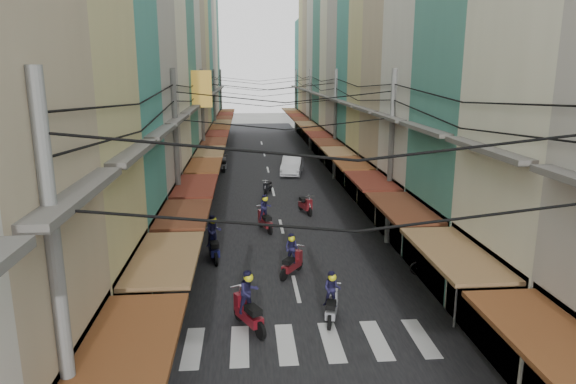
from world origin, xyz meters
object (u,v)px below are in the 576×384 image
white_car (292,174)px  bicycle (430,275)px  market_umbrella (555,274)px  traffic_sign (458,271)px

white_car → bicycle: (3.72, -21.18, 0.00)m
bicycle → market_umbrella: (1.45, -5.81, 2.39)m
bicycle → traffic_sign: bearing=177.9°
traffic_sign → white_car: bearing=96.6°
market_umbrella → bicycle: bearing=104.0°
bicycle → traffic_sign: size_ratio=0.58×
white_car → market_umbrella: size_ratio=1.85×
market_umbrella → traffic_sign: bearing=146.1°
white_car → market_umbrella: 27.58m
traffic_sign → bicycle: bearing=79.7°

